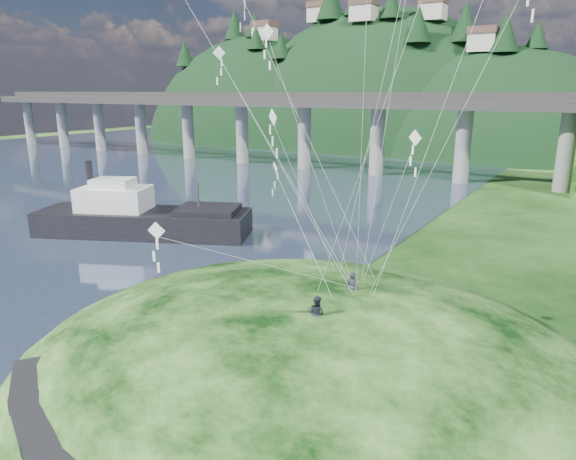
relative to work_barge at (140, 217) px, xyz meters
The scene contains 8 objects.
ground 28.57m from the work_barge, 38.47° to the right, with size 320.00×320.00×0.00m, color black.
grass_hill 34.33m from the work_barge, 27.43° to the right, with size 36.00×32.00×13.00m.
bridge 53.06m from the work_barge, 94.53° to the left, with size 160.00×11.00×15.00m.
far_ridge 107.00m from the work_barge, 101.51° to the left, with size 153.00×70.00×94.50m.
work_barge is the anchor object (origin of this frame).
wooden_dock 20.89m from the work_barge, 27.90° to the right, with size 12.61×4.38×0.89m.
kite_flyers 35.65m from the work_barge, 27.08° to the right, with size 1.00×4.55×1.89m.
kite_swarm 38.42m from the work_barge, 27.66° to the right, with size 17.49×12.88×18.30m.
Camera 1 is at (20.00, -19.70, 15.22)m, focal length 32.00 mm.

